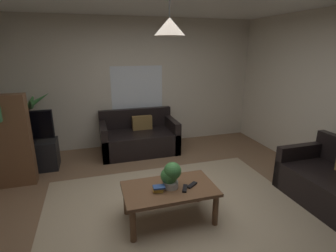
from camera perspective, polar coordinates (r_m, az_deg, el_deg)
name	(u,v)px	position (r m, az deg, el deg)	size (l,w,h in m)	color
floor	(175,209)	(3.60, 1.44, -17.73)	(5.13, 5.11, 0.02)	brown
rug	(180,217)	(3.44, 2.55, -19.34)	(3.34, 2.81, 0.01)	tan
wall_back	(136,84)	(5.53, -6.94, 9.21)	(5.25, 0.06, 2.62)	beige
window_pane	(137,94)	(5.53, -6.75, 7.08)	(1.07, 0.01, 1.14)	white
couch_under_window	(139,139)	(5.27, -6.38, -2.74)	(1.49, 0.84, 0.82)	black
coffee_table	(169,192)	(3.22, 0.30, -14.34)	(1.10, 0.64, 0.44)	brown
book_on_table_0	(158,190)	(3.10, -2.19, -13.93)	(0.12, 0.09, 0.02)	gold
book_on_table_1	(158,189)	(3.09, -2.20, -13.61)	(0.12, 0.08, 0.03)	gold
book_on_table_2	(159,187)	(3.08, -1.99, -13.22)	(0.14, 0.09, 0.02)	#2D4C8C
remote_on_table_0	(192,185)	(3.22, 5.27, -12.76)	(0.05, 0.16, 0.02)	black
remote_on_table_1	(185,188)	(3.15, 3.73, -13.47)	(0.05, 0.16, 0.02)	black
potted_plant_on_table	(171,175)	(3.11, 0.61, -10.62)	(0.24, 0.22, 0.32)	beige
tv_stand	(30,156)	(5.07, -27.97, -5.83)	(0.90, 0.44, 0.50)	black
tv	(25,127)	(4.89, -28.87, -0.16)	(0.88, 0.16, 0.54)	black
potted_palm_corner	(33,131)	(5.41, -27.53, -0.94)	(0.70, 0.95, 1.28)	beige
bookshelf_corner	(5,141)	(4.51, -32.20, -2.78)	(0.70, 0.31, 1.40)	brown
pendant_lamp	(170,27)	(2.75, 0.36, 20.96)	(0.31, 0.31, 0.47)	black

